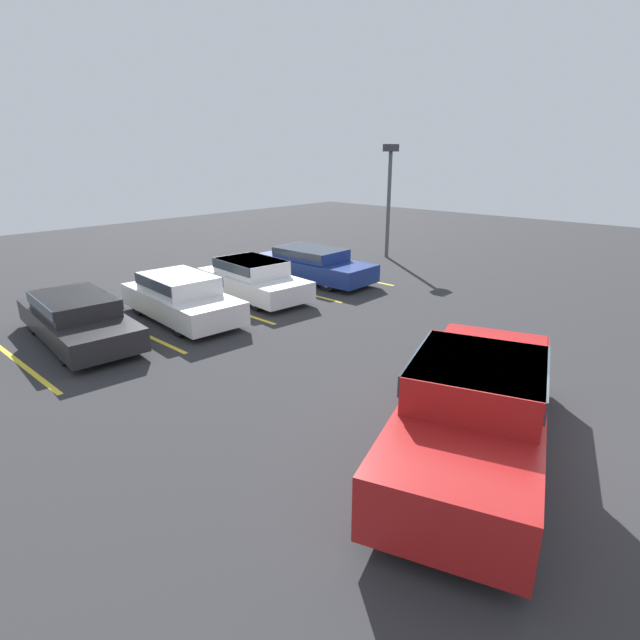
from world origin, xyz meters
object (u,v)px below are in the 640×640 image
at_px(parked_sedan_b, 181,296).
at_px(parked_sedan_c, 253,278).
at_px(parked_sedan_a, 77,316).
at_px(light_post, 389,184).
at_px(pickup_truck, 477,404).
at_px(parked_sedan_d, 312,263).

bearing_deg(parked_sedan_b, parked_sedan_c, 99.58).
xyz_separation_m(parked_sedan_a, parked_sedan_b, (2.71, -0.43, 0.05)).
height_order(parked_sedan_a, parked_sedan_b, parked_sedan_b).
bearing_deg(parked_sedan_c, light_post, 100.08).
bearing_deg(light_post, parked_sedan_c, -175.55).
bearing_deg(parked_sedan_a, pickup_truck, 17.98).
relative_size(pickup_truck, light_post, 1.24).
relative_size(parked_sedan_b, parked_sedan_c, 1.00).
bearing_deg(parked_sedan_d, parked_sedan_b, -87.42).
distance_m(parked_sedan_d, light_post, 6.06).
height_order(parked_sedan_c, parked_sedan_d, parked_sedan_c).
height_order(parked_sedan_a, parked_sedan_d, parked_sedan_d).
bearing_deg(pickup_truck, parked_sedan_c, 51.36).
bearing_deg(parked_sedan_b, light_post, 99.36).
xyz_separation_m(parked_sedan_c, parked_sedan_d, (2.97, 0.14, -0.01)).
bearing_deg(parked_sedan_d, light_post, 94.33).
bearing_deg(parked_sedan_c, pickup_truck, -14.59).
bearing_deg(light_post, parked_sedan_b, -175.48).
xyz_separation_m(pickup_truck, parked_sedan_b, (0.65, 9.23, -0.18)).
bearing_deg(parked_sedan_a, parked_sedan_c, 93.85).
height_order(pickup_truck, parked_sedan_c, pickup_truck).
height_order(pickup_truck, parked_sedan_a, pickup_truck).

